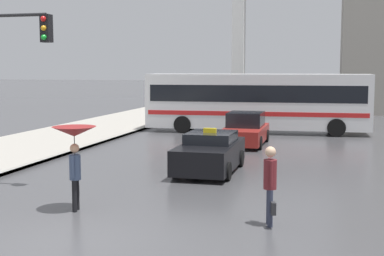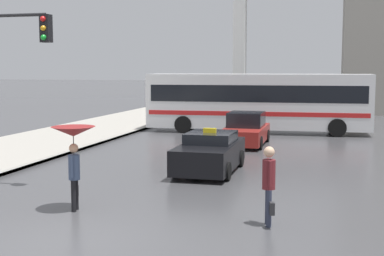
% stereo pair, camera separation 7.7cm
% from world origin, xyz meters
% --- Properties ---
extents(ground_plane, '(300.00, 300.00, 0.00)m').
position_xyz_m(ground_plane, '(0.00, 0.00, 0.00)').
color(ground_plane, '#424244').
extents(taxi, '(1.91, 4.14, 1.53)m').
position_xyz_m(taxi, '(1.28, 8.30, 0.66)').
color(taxi, black).
rests_on(taxi, ground_plane).
extents(sedan_red, '(1.91, 4.27, 1.53)m').
position_xyz_m(sedan_red, '(1.44, 15.19, 0.68)').
color(sedan_red, maroon).
rests_on(sedan_red, ground_plane).
extents(city_bus, '(12.37, 3.16, 3.27)m').
position_xyz_m(city_bus, '(1.29, 20.27, 1.82)').
color(city_bus, silver).
rests_on(city_bus, ground_plane).
extents(pedestrian_with_umbrella, '(1.09, 1.09, 2.13)m').
position_xyz_m(pedestrian_with_umbrella, '(-0.88, 2.45, 1.75)').
color(pedestrian_with_umbrella, black).
rests_on(pedestrian_with_umbrella, ground_plane).
extents(pedestrian_man, '(0.36, 0.57, 1.82)m').
position_xyz_m(pedestrian_man, '(3.98, 2.37, 1.06)').
color(pedestrian_man, '#2D3347').
rests_on(pedestrian_man, ground_plane).
extents(monument_cross, '(6.74, 0.90, 15.32)m').
position_xyz_m(monument_cross, '(-1.53, 30.85, 8.69)').
color(monument_cross, white).
rests_on(monument_cross, ground_plane).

